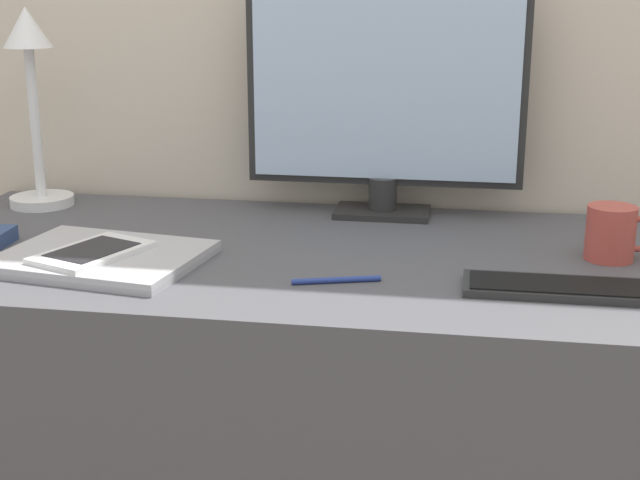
# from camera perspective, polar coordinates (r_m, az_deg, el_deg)

# --- Properties ---
(desk) EXTENTS (1.50, 0.67, 0.70)m
(desk) POSITION_cam_1_polar(r_m,az_deg,el_deg) (1.65, 0.21, -12.51)
(desk) COLOR #4C4C51
(desk) RESTS_ON ground_plane
(monitor) EXTENTS (0.53, 0.11, 0.45)m
(monitor) POSITION_cam_1_polar(r_m,az_deg,el_deg) (1.71, 4.17, 9.29)
(monitor) COLOR #262626
(monitor) RESTS_ON desk
(keyboard) EXTENTS (0.28, 0.10, 0.01)m
(keyboard) POSITION_cam_1_polar(r_m,az_deg,el_deg) (1.36, 15.13, -2.97)
(keyboard) COLOR #282828
(keyboard) RESTS_ON desk
(laptop) EXTENTS (0.35, 0.29, 0.02)m
(laptop) POSITION_cam_1_polar(r_m,az_deg,el_deg) (1.49, -13.79, -1.11)
(laptop) COLOR #A3A3A8
(laptop) RESTS_ON desk
(ereader) EXTENTS (0.17, 0.21, 0.01)m
(ereader) POSITION_cam_1_polar(r_m,az_deg,el_deg) (1.47, -14.35, -0.76)
(ereader) COLOR white
(ereader) RESTS_ON laptop
(desk_lamp) EXTENTS (0.13, 0.13, 0.39)m
(desk_lamp) POSITION_cam_1_polar(r_m,az_deg,el_deg) (1.87, -17.95, 9.24)
(desk_lamp) COLOR white
(desk_lamp) RESTS_ON desk
(coffee_mug) EXTENTS (0.11, 0.08, 0.09)m
(coffee_mug) POSITION_cam_1_polar(r_m,az_deg,el_deg) (1.53, 18.19, 0.43)
(coffee_mug) COLOR #B7473D
(coffee_mug) RESTS_ON desk
(pen) EXTENTS (0.13, 0.05, 0.01)m
(pen) POSITION_cam_1_polar(r_m,az_deg,el_deg) (1.36, 1.05, -2.58)
(pen) COLOR navy
(pen) RESTS_ON desk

